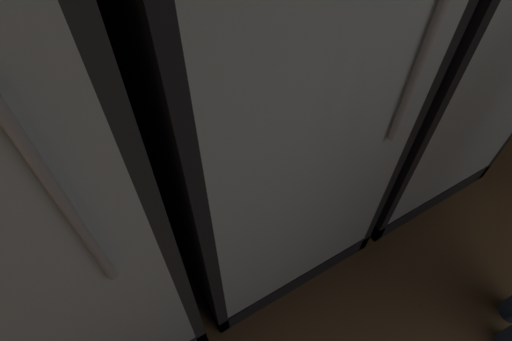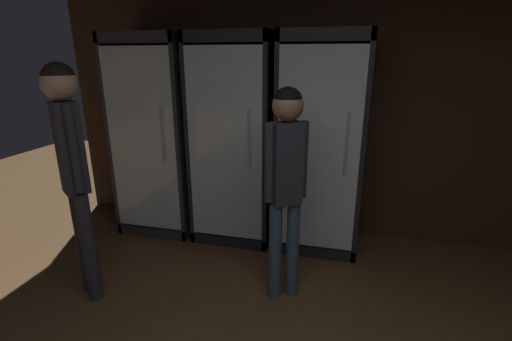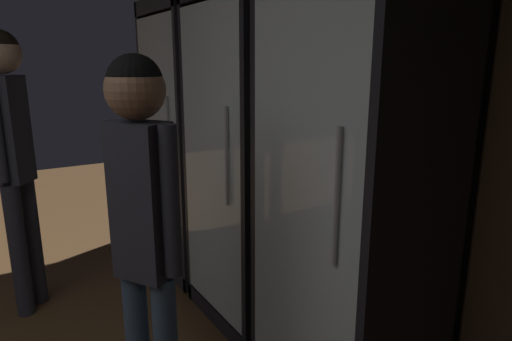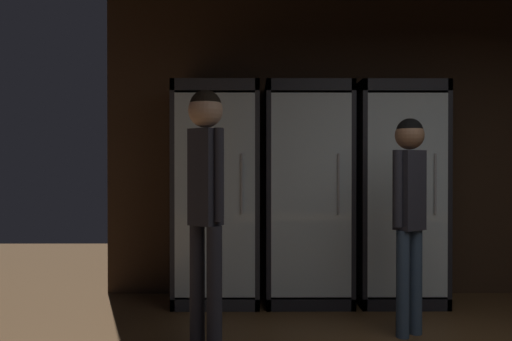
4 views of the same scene
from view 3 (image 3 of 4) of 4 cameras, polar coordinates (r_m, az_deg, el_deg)
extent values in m
cube|color=#382619|center=(1.92, 27.22, 8.54)|extent=(6.00, 0.06, 2.80)
cube|color=#2B2B30|center=(3.36, -3.61, 4.30)|extent=(0.75, 0.04, 1.95)
cube|color=#2B2B30|center=(3.57, -10.10, 4.67)|extent=(0.04, 0.57, 1.95)
cube|color=#2B2B30|center=(2.93, -4.87, 2.88)|extent=(0.04, 0.57, 1.95)
cube|color=#2B2B30|center=(3.22, -8.30, 20.29)|extent=(0.75, 0.57, 0.10)
cube|color=#2B2B30|center=(3.52, -7.25, -11.11)|extent=(0.75, 0.57, 0.10)
cube|color=white|center=(3.35, -4.06, 4.26)|extent=(0.67, 0.02, 1.71)
cube|color=silver|center=(3.15, -12.31, 3.36)|extent=(0.67, 0.02, 1.71)
cylinder|color=#B2B2B7|center=(2.91, -11.36, 4.54)|extent=(0.02, 0.02, 0.50)
cube|color=silver|center=(3.49, -7.28, -10.07)|extent=(0.65, 0.49, 0.02)
cylinder|color=#194723|center=(3.64, -8.21, -6.98)|extent=(0.07, 0.07, 0.23)
cylinder|color=#194723|center=(3.58, -8.30, -4.54)|extent=(0.02, 0.02, 0.09)
cylinder|color=beige|center=(3.64, -8.21, -7.00)|extent=(0.07, 0.07, 0.07)
cylinder|color=#194723|center=(3.44, -7.72, -8.61)|extent=(0.08, 0.08, 0.19)
cylinder|color=#194723|center=(3.38, -7.80, -6.42)|extent=(0.03, 0.03, 0.09)
cylinder|color=beige|center=(3.44, -7.72, -8.68)|extent=(0.08, 0.08, 0.08)
cylinder|color=#9EAD99|center=(3.29, -5.03, -9.24)|extent=(0.07, 0.07, 0.23)
cylinder|color=#9EAD99|center=(3.23, -5.09, -6.79)|extent=(0.02, 0.02, 0.07)
cylinder|color=#2D2D33|center=(3.30, -5.02, -9.57)|extent=(0.07, 0.07, 0.07)
cube|color=silver|center=(3.35, -7.50, -3.40)|extent=(0.65, 0.49, 0.02)
cylinder|color=black|center=(3.51, -9.15, -0.88)|extent=(0.08, 0.08, 0.19)
cylinder|color=black|center=(3.48, -9.24, 1.34)|extent=(0.02, 0.02, 0.09)
cylinder|color=beige|center=(3.52, -9.14, -1.21)|extent=(0.08, 0.08, 0.05)
cylinder|color=brown|center=(3.32, -7.07, -1.23)|extent=(0.07, 0.07, 0.24)
cylinder|color=brown|center=(3.28, -7.15, 1.50)|extent=(0.03, 0.03, 0.08)
cylinder|color=#2D2D33|center=(3.32, -7.07, -1.15)|extent=(0.08, 0.08, 0.08)
cylinder|color=#9EAD99|center=(3.12, -6.61, -2.76)|extent=(0.07, 0.07, 0.18)
cylinder|color=#9EAD99|center=(3.08, -6.67, -0.50)|extent=(0.03, 0.03, 0.07)
cylinder|color=beige|center=(3.12, -6.60, -3.11)|extent=(0.07, 0.07, 0.06)
cube|color=silver|center=(3.25, -7.73, 3.78)|extent=(0.65, 0.49, 0.02)
cylinder|color=black|center=(3.37, -9.37, 6.06)|extent=(0.07, 0.07, 0.21)
cylinder|color=black|center=(3.36, -9.47, 8.58)|extent=(0.02, 0.02, 0.09)
cylinder|color=#2D2D33|center=(3.38, -9.36, 5.74)|extent=(0.07, 0.07, 0.08)
cylinder|color=black|center=(3.11, -5.89, 5.52)|extent=(0.06, 0.06, 0.21)
cylinder|color=black|center=(3.09, -5.96, 8.20)|extent=(0.02, 0.02, 0.08)
cylinder|color=tan|center=(3.11, -5.88, 5.06)|extent=(0.06, 0.06, 0.06)
cube|color=silver|center=(3.20, -7.98, 11.29)|extent=(0.65, 0.49, 0.02)
cylinder|color=#194723|center=(3.34, -9.70, 13.46)|extent=(0.08, 0.08, 0.23)
cylinder|color=#194723|center=(3.35, -9.81, 16.31)|extent=(0.03, 0.03, 0.10)
cylinder|color=white|center=(3.34, -9.69, 13.31)|extent=(0.08, 0.08, 0.06)
cylinder|color=brown|center=(3.07, -6.07, 13.61)|extent=(0.07, 0.07, 0.24)
cylinder|color=brown|center=(3.07, -6.15, 16.67)|extent=(0.02, 0.02, 0.09)
cylinder|color=beige|center=(3.07, -6.08, 13.74)|extent=(0.08, 0.08, 0.08)
cube|color=black|center=(2.69, 4.57, 1.91)|extent=(0.75, 0.04, 1.95)
cube|color=black|center=(2.85, -4.00, 2.58)|extent=(0.04, 0.57, 1.95)
cube|color=black|center=(2.26, 4.49, -0.39)|extent=(0.04, 0.57, 1.95)
cube|color=black|center=(2.89, -0.22, -16.93)|extent=(0.75, 0.57, 0.10)
cube|color=white|center=(2.67, 4.06, 1.84)|extent=(0.67, 0.02, 1.71)
cube|color=silver|center=(2.42, -5.80, 0.52)|extent=(0.67, 0.02, 1.71)
cylinder|color=#B2B2B7|center=(2.19, -3.85, 1.78)|extent=(0.02, 0.02, 0.50)
cube|color=silver|center=(2.85, -0.22, -15.72)|extent=(0.65, 0.49, 0.02)
cylinder|color=#336B38|center=(2.95, -3.15, -12.25)|extent=(0.08, 0.08, 0.21)
cylinder|color=#336B38|center=(2.90, -3.18, -9.85)|extent=(0.03, 0.03, 0.06)
cylinder|color=#B2332D|center=(2.95, -3.15, -12.09)|extent=(0.08, 0.08, 0.08)
cylinder|color=#194723|center=(2.80, -0.47, -14.07)|extent=(0.08, 0.08, 0.18)
cylinder|color=#194723|center=(2.74, -0.48, -11.47)|extent=(0.02, 0.02, 0.10)
cylinder|color=#2D2D33|center=(2.79, -0.47, -13.93)|extent=(0.08, 0.08, 0.07)
cylinder|color=black|center=(2.65, 2.83, -15.66)|extent=(0.07, 0.07, 0.19)
cylinder|color=black|center=(2.58, 2.86, -13.00)|extent=(0.03, 0.03, 0.08)
cylinder|color=#B2332D|center=(2.65, 2.82, -15.82)|extent=(0.08, 0.08, 0.07)
cube|color=silver|center=(2.67, -0.23, -7.77)|extent=(0.65, 0.49, 0.02)
cylinder|color=gray|center=(2.75, -2.16, -4.41)|extent=(0.08, 0.08, 0.23)
cylinder|color=gray|center=(2.71, -2.19, -1.35)|extent=(0.03, 0.03, 0.07)
cylinder|color=white|center=(2.76, -2.16, -5.07)|extent=(0.08, 0.08, 0.06)
cylinder|color=brown|center=(2.52, 2.18, -6.39)|extent=(0.08, 0.08, 0.21)
cylinder|color=brown|center=(2.47, 2.21, -3.35)|extent=(0.02, 0.02, 0.07)
cylinder|color=white|center=(2.53, 2.18, -7.02)|extent=(0.08, 0.08, 0.08)
cube|color=silver|center=(2.55, -0.24, 1.16)|extent=(0.65, 0.49, 0.02)
cylinder|color=gray|center=(2.67, -2.14, 4.19)|extent=(0.06, 0.06, 0.21)
cylinder|color=gray|center=(2.65, -2.17, 7.25)|extent=(0.02, 0.02, 0.08)
cylinder|color=#2D2D33|center=(2.67, -2.14, 3.69)|extent=(0.07, 0.07, 0.06)
cylinder|color=#194723|center=(2.39, 1.35, 3.19)|extent=(0.06, 0.06, 0.22)
cylinder|color=#194723|center=(2.37, 1.37, 6.62)|extent=(0.02, 0.02, 0.07)
cylinder|color=tan|center=(2.39, 1.35, 2.56)|extent=(0.06, 0.06, 0.06)
cube|color=silver|center=(2.49, -0.25, 10.75)|extent=(0.65, 0.49, 0.02)
cylinder|color=#194723|center=(2.71, -2.85, 13.68)|extent=(0.07, 0.07, 0.24)
cylinder|color=#194723|center=(2.71, -2.89, 17.10)|extent=(0.03, 0.03, 0.08)
cylinder|color=#2D2D33|center=(2.71, -2.84, 12.95)|extent=(0.07, 0.07, 0.09)
cylinder|color=gray|center=(2.55, -1.39, 13.56)|extent=(0.06, 0.06, 0.23)
cylinder|color=gray|center=(2.56, -1.41, 16.96)|extent=(0.02, 0.02, 0.08)
cylinder|color=beige|center=(2.55, -1.39, 13.08)|extent=(0.06, 0.06, 0.07)
cylinder|color=#194723|center=(2.39, 0.24, 13.06)|extent=(0.08, 0.08, 0.19)
cylinder|color=#194723|center=(2.39, 0.24, 16.34)|extent=(0.03, 0.03, 0.09)
cylinder|color=#2D2D33|center=(2.39, 0.24, 12.60)|extent=(0.08, 0.08, 0.05)
cylinder|color=#9EAD99|center=(2.26, 2.63, 13.03)|extent=(0.07, 0.07, 0.19)
cylinder|color=#9EAD99|center=(2.26, 2.66, 16.48)|extent=(0.02, 0.02, 0.08)
cylinder|color=beige|center=(2.26, 2.62, 12.93)|extent=(0.07, 0.07, 0.06)
cube|color=black|center=(2.12, 17.61, -1.98)|extent=(0.75, 0.04, 1.95)
cube|color=black|center=(2.19, 5.96, -0.91)|extent=(0.04, 0.57, 1.95)
cube|color=black|center=(1.71, 20.78, -5.98)|extent=(0.04, 0.57, 1.95)
cube|color=white|center=(2.09, 17.07, -2.10)|extent=(0.67, 0.02, 1.71)
cube|color=silver|center=(1.75, 5.94, -4.60)|extent=(0.67, 0.02, 1.71)
cylinder|color=#B2B2B7|center=(1.55, 10.41, -3.51)|extent=(0.02, 0.02, 0.50)
cylinder|color=#194723|center=(2.37, 6.25, -19.04)|extent=(0.07, 0.07, 0.23)
cylinder|color=#194723|center=(2.29, 6.36, -15.60)|extent=(0.02, 0.02, 0.10)
cylinder|color=beige|center=(2.39, 6.24, -19.48)|extent=(0.07, 0.07, 0.08)
cylinder|color=#336B38|center=(2.27, 9.15, -20.67)|extent=(0.08, 0.08, 0.23)
cylinder|color=#336B38|center=(2.19, 9.30, -17.48)|extent=(0.03, 0.03, 0.06)
cylinder|color=tan|center=(2.27, 9.15, -20.58)|extent=(0.08, 0.08, 0.06)
cylinder|color=brown|center=(2.11, 12.71, -18.84)|extent=(0.03, 0.03, 0.07)
cube|color=silver|center=(2.09, 11.82, -14.50)|extent=(0.65, 0.49, 0.02)
cylinder|color=#336B38|center=(2.16, 7.09, -10.00)|extent=(0.07, 0.07, 0.21)
cylinder|color=#336B38|center=(2.11, 7.20, -6.41)|extent=(0.02, 0.02, 0.08)
cylinder|color=#2D2D33|center=(2.16, 7.09, -10.09)|extent=(0.07, 0.07, 0.07)
cylinder|color=brown|center=(2.05, 12.45, -11.66)|extent=(0.06, 0.06, 0.20)
cylinder|color=brown|center=(2.00, 12.65, -8.08)|extent=(0.02, 0.02, 0.07)
cylinder|color=tan|center=(2.05, 12.46, -11.52)|extent=(0.07, 0.07, 0.06)
cylinder|color=#9EAD99|center=(1.89, 15.97, -14.52)|extent=(0.07, 0.07, 0.19)
cylinder|color=#9EAD99|center=(1.83, 16.25, -10.74)|extent=(0.02, 0.02, 0.09)
cylinder|color=#2D2D33|center=(1.90, 15.94, -14.88)|extent=(0.07, 0.07, 0.05)
cube|color=silver|center=(1.93, 12.43, -3.30)|extent=(0.65, 0.49, 0.02)
cylinder|color=#9EAD99|center=(2.05, 10.30, 0.65)|extent=(0.06, 0.06, 0.18)
cylinder|color=#9EAD99|center=(2.03, 10.46, 4.37)|extent=(0.02, 0.02, 0.09)
cylinder|color=beige|center=(2.05, 10.28, 0.23)|extent=(0.07, 0.07, 0.07)
cylinder|color=gray|center=(1.76, 15.30, -1.04)|extent=(0.08, 0.08, 0.23)
cylinder|color=gray|center=(1.73, 15.60, 3.65)|extent=(0.03, 0.03, 0.07)
cylinder|color=white|center=(1.76, 15.27, -1.52)|extent=(0.08, 0.08, 0.07)
cube|color=silver|center=(1.85, 13.11, 9.36)|extent=(0.65, 0.49, 0.02)
cylinder|color=black|center=(2.00, 7.58, 13.51)|extent=(0.07, 0.07, 0.24)
cylinder|color=black|center=(2.01, 7.73, 17.96)|extent=(0.02, 0.02, 0.08)
cylinder|color=tan|center=(2.00, 7.56, 12.79)|extent=(0.07, 0.07, 0.07)
cylinder|color=brown|center=(1.90, 11.67, 12.91)|extent=(0.07, 0.07, 0.21)
cylinder|color=brown|center=(1.91, 11.89, 17.43)|extent=(0.03, 0.03, 0.09)
cylinder|color=beige|center=(1.90, 11.64, 12.27)|extent=(0.08, 0.08, 0.08)
cylinder|color=gray|center=(1.77, 14.22, 12.30)|extent=(0.08, 0.08, 0.18)
cylinder|color=gray|center=(1.78, 14.48, 16.66)|extent=(0.03, 0.03, 0.09)
cylinder|color=#B2332D|center=(1.78, 14.16, 11.44)|extent=(0.08, 0.08, 0.07)
cylinder|color=black|center=(1.68, 19.50, 12.75)|extent=(0.07, 0.07, 0.23)
cylinder|color=black|center=(1.69, 19.95, 18.13)|extent=(0.02, 0.02, 0.09)
cylinder|color=#2D2D33|center=(1.68, 19.42, 11.74)|extent=(0.08, 0.08, 0.08)
cube|color=#2D2D38|center=(1.62, -14.53, -3.93)|extent=(0.24, 0.22, 0.57)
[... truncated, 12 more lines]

